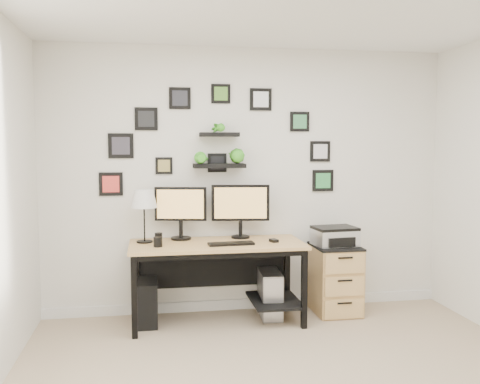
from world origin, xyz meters
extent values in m
plane|color=white|center=(0.00, 2.00, 1.30)|extent=(4.00, 0.00, 4.00)
cube|color=white|center=(0.00, 1.99, 0.05)|extent=(4.00, 0.03, 0.10)
cube|color=tan|center=(-0.36, 1.63, 0.73)|extent=(1.60, 0.70, 0.03)
cube|color=black|center=(-0.36, 1.63, 0.69)|extent=(1.54, 0.64, 0.05)
cube|color=black|center=(-0.36, 1.96, 0.46)|extent=(1.44, 0.02, 0.41)
cube|color=black|center=(0.19, 1.63, 0.18)|extent=(0.45, 0.63, 0.03)
cube|color=black|center=(-1.11, 1.33, 0.36)|extent=(0.05, 0.05, 0.72)
cube|color=black|center=(-1.11, 1.93, 0.36)|extent=(0.05, 0.05, 0.72)
cube|color=black|center=(0.39, 1.33, 0.36)|extent=(0.05, 0.05, 0.72)
cube|color=black|center=(0.39, 1.93, 0.36)|extent=(0.05, 0.05, 0.72)
cylinder|color=black|center=(-0.68, 1.86, 0.76)|extent=(0.23, 0.23, 0.02)
cylinder|color=black|center=(-0.68, 1.86, 0.85)|extent=(0.05, 0.05, 0.17)
cube|color=black|center=(-0.68, 1.86, 1.09)|extent=(0.49, 0.13, 0.32)
cube|color=tan|center=(-0.68, 1.84, 1.09)|extent=(0.43, 0.10, 0.28)
cylinder|color=black|center=(-0.10, 1.85, 0.76)|extent=(0.20, 0.20, 0.02)
cylinder|color=black|center=(-0.10, 1.85, 0.84)|extent=(0.04, 0.04, 0.16)
cube|color=black|center=(-0.10, 1.84, 1.09)|extent=(0.56, 0.11, 0.35)
cube|color=tan|center=(-0.11, 1.82, 1.09)|extent=(0.50, 0.08, 0.30)
cube|color=black|center=(-0.25, 1.51, 0.76)|extent=(0.42, 0.16, 0.02)
cube|color=black|center=(0.17, 1.58, 0.76)|extent=(0.08, 0.10, 0.03)
cylinder|color=black|center=(-1.02, 1.76, 0.76)|extent=(0.15, 0.15, 0.01)
cylinder|color=black|center=(-1.02, 1.76, 0.98)|extent=(0.01, 0.01, 0.45)
cone|color=white|center=(-1.02, 1.76, 1.16)|extent=(0.24, 0.24, 0.17)
cylinder|color=black|center=(-0.90, 1.53, 0.79)|extent=(0.08, 0.08, 0.09)
cylinder|color=black|center=(-0.89, 1.74, 0.79)|extent=(0.07, 0.07, 0.09)
cube|color=black|center=(-1.00, 1.69, 0.20)|extent=(0.18, 0.41, 0.41)
cube|color=gray|center=(0.16, 1.72, 0.22)|extent=(0.23, 0.45, 0.44)
cube|color=silver|center=(0.15, 1.50, 0.22)|extent=(0.18, 0.02, 0.41)
cube|color=tan|center=(0.82, 1.73, 0.33)|extent=(0.42, 0.50, 0.65)
cube|color=black|center=(0.82, 1.73, 0.66)|extent=(0.43, 0.51, 0.02)
cube|color=tan|center=(0.82, 1.47, 0.11)|extent=(0.39, 0.02, 0.18)
cylinder|color=black|center=(0.82, 1.46, 0.17)|extent=(0.14, 0.02, 0.02)
cube|color=tan|center=(0.82, 1.47, 0.33)|extent=(0.39, 0.02, 0.18)
cylinder|color=black|center=(0.82, 1.46, 0.39)|extent=(0.14, 0.02, 0.02)
cube|color=tan|center=(0.82, 1.47, 0.54)|extent=(0.39, 0.02, 0.18)
cylinder|color=black|center=(0.82, 1.46, 0.60)|extent=(0.14, 0.02, 0.02)
cube|color=silver|center=(0.81, 1.73, 0.75)|extent=(0.43, 0.35, 0.15)
cube|color=black|center=(0.81, 1.73, 0.84)|extent=(0.43, 0.35, 0.03)
cube|color=black|center=(0.83, 1.57, 0.73)|extent=(0.27, 0.05, 0.09)
cube|color=black|center=(-0.30, 1.91, 1.45)|extent=(0.50, 0.18, 0.04)
cube|color=black|center=(-0.30, 1.90, 1.75)|extent=(0.38, 0.15, 0.04)
imported|color=green|center=(-0.47, 1.91, 1.60)|extent=(0.15, 0.12, 0.27)
imported|color=green|center=(-0.13, 1.91, 1.60)|extent=(0.15, 0.15, 0.27)
imported|color=green|center=(-0.30, 1.90, 1.90)|extent=(0.13, 0.09, 0.25)
cube|color=black|center=(0.77, 1.99, 1.29)|extent=(0.22, 0.02, 0.22)
cube|color=green|center=(0.77, 1.98, 1.29)|extent=(0.15, 0.00, 0.15)
cube|color=black|center=(0.74, 1.99, 1.59)|extent=(0.21, 0.02, 0.21)
cube|color=silver|center=(0.74, 1.98, 1.59)|extent=(0.15, 0.00, 0.15)
cube|color=black|center=(-0.31, 1.99, 1.48)|extent=(0.18, 0.02, 0.18)
cube|color=black|center=(-0.31, 1.98, 1.48)|extent=(0.13, 0.00, 0.13)
cube|color=black|center=(-0.67, 1.99, 2.10)|extent=(0.21, 0.02, 0.21)
cube|color=#282830|center=(-0.67, 1.98, 2.10)|extent=(0.14, 0.00, 0.14)
cube|color=black|center=(-1.33, 1.99, 1.28)|extent=(0.22, 0.02, 0.22)
cube|color=#EA3F37|center=(-1.33, 1.98, 1.28)|extent=(0.16, 0.00, 0.16)
cube|color=black|center=(-0.27, 1.99, 2.14)|extent=(0.19, 0.02, 0.19)
cube|color=#50882D|center=(-0.27, 1.98, 2.14)|extent=(0.13, 0.00, 0.13)
cube|color=black|center=(0.12, 1.99, 2.10)|extent=(0.22, 0.02, 0.22)
cube|color=white|center=(0.12, 1.98, 2.10)|extent=(0.15, 0.00, 0.15)
cube|color=black|center=(0.52, 1.99, 1.88)|extent=(0.20, 0.02, 0.20)
cube|color=#3E8953|center=(0.52, 1.98, 1.88)|extent=(0.14, 0.00, 0.14)
cube|color=black|center=(-1.23, 1.99, 1.64)|extent=(0.24, 0.02, 0.24)
cube|color=#38343F|center=(-1.23, 1.98, 1.64)|extent=(0.17, 0.00, 0.17)
cube|color=black|center=(-0.83, 1.99, 1.45)|extent=(0.16, 0.02, 0.16)
cube|color=#9A8A47|center=(-0.83, 1.98, 1.45)|extent=(0.11, 0.00, 0.11)
cube|color=black|center=(-0.99, 1.99, 1.90)|extent=(0.22, 0.02, 0.22)
cube|color=black|center=(-0.99, 1.98, 1.90)|extent=(0.15, 0.00, 0.15)
camera|label=1|loc=(-0.97, -3.20, 1.66)|focal=40.00mm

